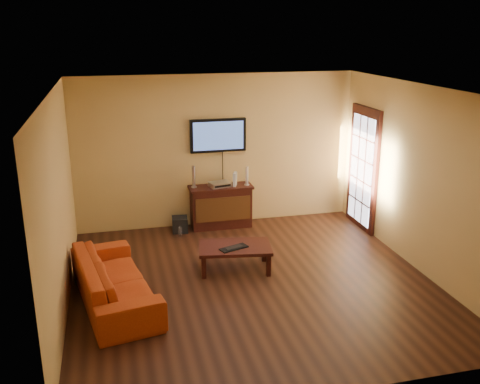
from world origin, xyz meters
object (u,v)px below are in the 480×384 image
object	(u,v)px
speaker_right	(247,177)
av_receiver	(220,184)
media_console	(221,206)
television	(218,135)
subwoofer	(180,224)
game_console	(235,179)
bottle	(180,232)
coffee_table	(235,249)
speaker_left	(194,178)
sofa	(114,273)
keyboard	(234,248)

from	to	relation	value
speaker_right	av_receiver	xyz separation A→B (m)	(-0.49, 0.03, -0.12)
media_console	television	size ratio (longest dim) A/B	1.13
media_console	subwoofer	xyz separation A→B (m)	(-0.76, -0.08, -0.25)
television	game_console	distance (m)	0.83
game_console	subwoofer	distance (m)	1.26
subwoofer	media_console	bearing A→B (deg)	11.00
av_receiver	bottle	bearing A→B (deg)	-170.61
television	av_receiver	size ratio (longest dim) A/B	2.78
coffee_table	av_receiver	size ratio (longest dim) A/B	3.20
media_console	subwoofer	world-z (taller)	media_console
speaker_left	av_receiver	bearing A→B (deg)	-6.07
media_console	sofa	xyz separation A→B (m)	(-1.92, -2.36, 0.03)
sofa	game_console	bearing A→B (deg)	-53.47
speaker_left	keyboard	size ratio (longest dim) A/B	0.86
sofa	speaker_left	xyz separation A→B (m)	(1.45, 2.41, 0.53)
sofa	subwoofer	size ratio (longest dim) A/B	7.80
television	bottle	xyz separation A→B (m)	(-0.79, -0.50, -1.55)
game_console	subwoofer	bearing A→B (deg)	-154.82
sofa	bottle	distance (m)	2.35
subwoofer	speaker_right	bearing A→B (deg)	7.22
sofa	television	bearing A→B (deg)	-47.58
keyboard	bottle	bearing A→B (deg)	110.32
av_receiver	keyboard	xyz separation A→B (m)	(-0.19, -1.89, -0.41)
game_console	keyboard	xyz separation A→B (m)	(-0.46, -1.87, -0.49)
sofa	speaker_right	size ratio (longest dim) A/B	6.14
television	subwoofer	bearing A→B (deg)	-161.26
bottle	media_console	bearing A→B (deg)	22.48
television	coffee_table	xyz separation A→B (m)	(-0.17, -1.98, -1.31)
media_console	keyboard	xyz separation A→B (m)	(-0.21, -1.90, 0.01)
sofa	keyboard	size ratio (longest dim) A/B	4.64
media_console	bottle	size ratio (longest dim) A/B	5.75
coffee_table	game_console	size ratio (longest dim) A/B	4.75
keyboard	speaker_left	bearing A→B (deg)	97.77
av_receiver	media_console	bearing A→B (deg)	-1.70
coffee_table	speaker_left	xyz separation A→B (m)	(-0.30, 1.84, 0.60)
media_console	subwoofer	bearing A→B (deg)	-173.99
speaker_left	av_receiver	xyz separation A→B (m)	(0.45, -0.05, -0.14)
bottle	av_receiver	bearing A→B (deg)	22.73
television	coffee_table	distance (m)	2.38
coffee_table	bottle	distance (m)	1.62
sofa	keyboard	xyz separation A→B (m)	(1.71, 0.47, -0.02)
speaker_left	av_receiver	size ratio (longest dim) A/B	1.08
av_receiver	bottle	distance (m)	1.09
television	coffee_table	bearing A→B (deg)	-94.81
speaker_right	game_console	size ratio (longest dim) A/B	1.41
subwoofer	bottle	xyz separation A→B (m)	(-0.03, -0.25, -0.04)
media_console	av_receiver	world-z (taller)	av_receiver
coffee_table	game_console	world-z (taller)	game_console
game_console	speaker_right	bearing A→B (deg)	21.56
media_console	coffee_table	size ratio (longest dim) A/B	0.99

